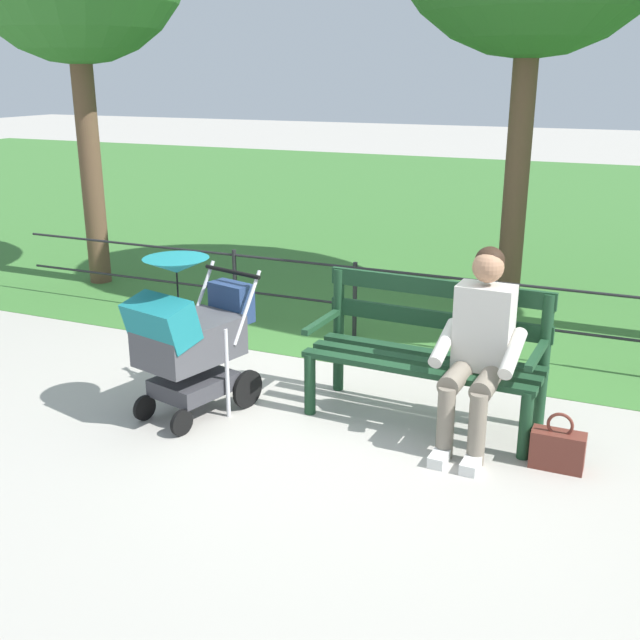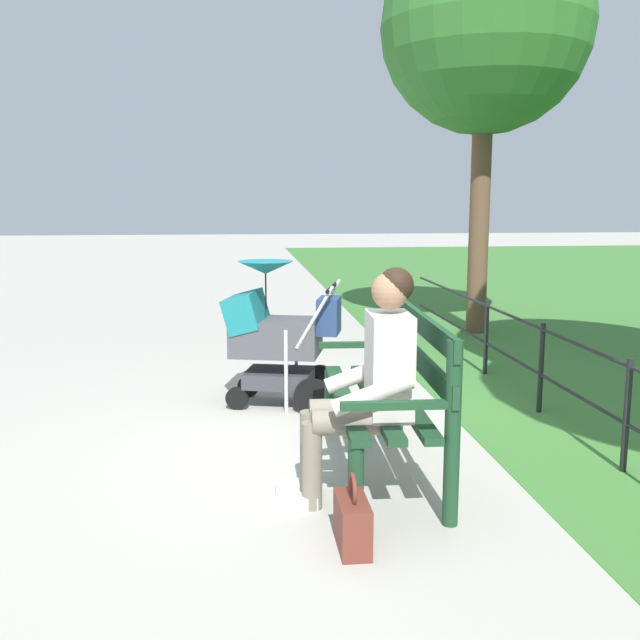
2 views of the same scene
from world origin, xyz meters
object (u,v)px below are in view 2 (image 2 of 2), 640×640
object	(u,v)px
person_on_bench	(369,379)
stroller	(275,332)
park_bench	(394,386)
handbag	(352,522)
tree_far_right	(486,29)

from	to	relation	value
person_on_bench	stroller	xyz separation A→B (m)	(1.91, 0.40, -0.08)
park_bench	handbag	distance (m)	1.10
person_on_bench	handbag	world-z (taller)	person_on_bench
handbag	tree_far_right	size ratio (longest dim) A/B	0.08
person_on_bench	tree_far_right	xyz separation A→B (m)	(4.84, -2.23, 2.90)
stroller	person_on_bench	bearing A→B (deg)	-168.16
handbag	tree_far_right	distance (m)	6.84
park_bench	stroller	size ratio (longest dim) A/B	1.41
park_bench	person_on_bench	bearing A→B (deg)	150.20
park_bench	person_on_bench	world-z (taller)	person_on_bench
stroller	handbag	size ratio (longest dim) A/B	3.11
park_bench	tree_far_right	size ratio (longest dim) A/B	0.34
stroller	handbag	bearing A→B (deg)	-174.71
stroller	park_bench	bearing A→B (deg)	-157.72
stroller	tree_far_right	xyz separation A→B (m)	(2.93, -2.63, 2.99)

